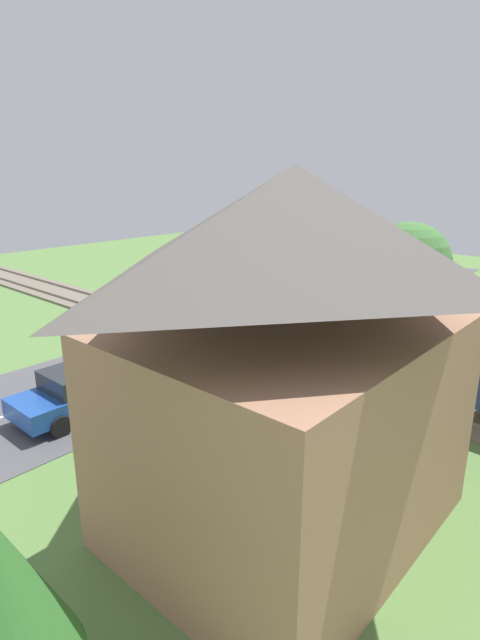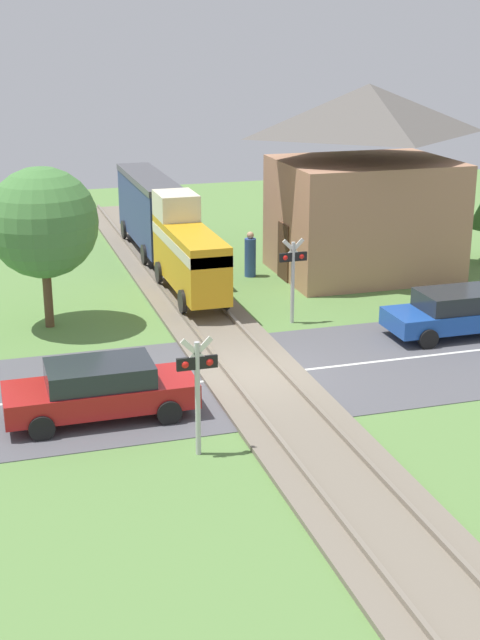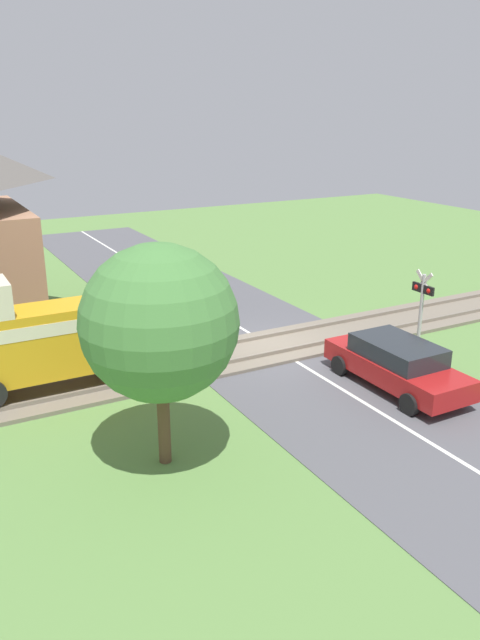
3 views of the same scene
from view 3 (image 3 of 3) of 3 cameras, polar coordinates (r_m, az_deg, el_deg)
name	(u,v)px [view 3 (image 3 of 3)]	position (r m, az deg, el deg)	size (l,w,h in m)	color
ground_plane	(273,348)	(20.88, 3.06, -2.59)	(60.00, 60.00, 0.00)	#5B8442
road_surface	(273,348)	(20.88, 3.06, -2.56)	(48.00, 6.40, 0.02)	#515156
track_bed	(273,346)	(20.86, 3.06, -2.41)	(2.80, 48.00, 0.24)	#756B5B
car_near_crossing	(397,363)	(18.25, 14.12, -3.85)	(4.56, 1.89, 1.40)	#A81919
car_far_side	(156,284)	(26.03, -7.73, 3.30)	(4.45, 1.89, 1.40)	#1E4CA8
crossing_signal_west_approach	(422,300)	(20.80, 16.30, 1.74)	(0.90, 0.18, 2.74)	#B7B7B7
crossing_signal_east_approach	(131,295)	(20.90, -9.94, 2.31)	(0.90, 0.18, 2.74)	#B7B7B7
tree_roadside_hedge	(160,323)	(13.19, -7.37, -0.28)	(3.39, 3.39, 5.01)	brown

